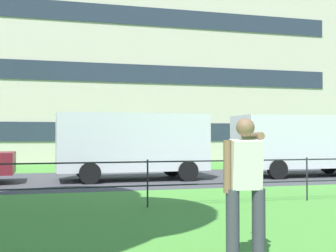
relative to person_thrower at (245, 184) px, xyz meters
name	(u,v)px	position (x,y,z in m)	size (l,w,h in m)	color
street_strip	(55,181)	(-2.18, 10.28, -0.92)	(80.00, 6.54, 0.01)	#424247
park_fence	(55,177)	(-2.18, 4.21, -0.25)	(33.95, 0.04, 1.00)	#232328
person_thrower	(245,184)	(0.00, 0.00, 0.00)	(0.57, 0.76, 1.70)	#383842
panel_van_left	(132,143)	(0.36, 9.93, 0.35)	(5.04, 2.19, 2.24)	silver
panel_van_far_right	(303,142)	(6.80, 9.78, 0.35)	(5.05, 2.20, 2.24)	silver
apartment_building_background	(140,39)	(4.06, 27.75, 7.97)	(26.45, 14.18, 17.77)	beige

